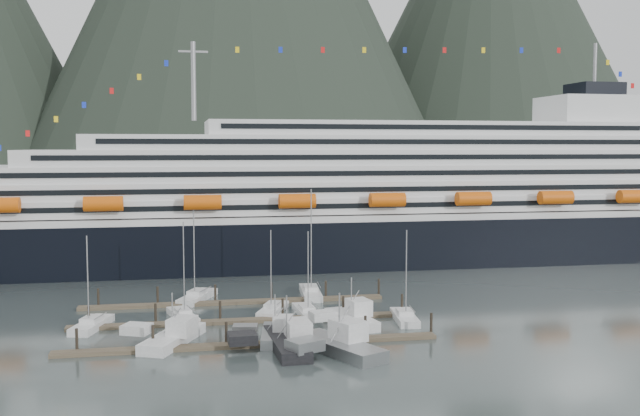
# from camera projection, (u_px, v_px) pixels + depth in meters

# --- Properties ---
(ground) EXTENTS (1600.00, 1600.00, 0.00)m
(ground) POSITION_uv_depth(u_px,v_px,m) (280.00, 326.00, 104.15)
(ground) COLOR #475452
(ground) RESTS_ON ground
(cruise_ship) EXTENTS (210.00, 30.40, 50.30)m
(cruise_ship) POSITION_uv_depth(u_px,v_px,m) (382.00, 206.00, 162.63)
(cruise_ship) COLOR black
(cruise_ship) RESTS_ON ground
(dock_near) EXTENTS (48.18, 2.28, 3.20)m
(dock_near) POSITION_uv_depth(u_px,v_px,m) (252.00, 344.00, 93.46)
(dock_near) COLOR #473A2D
(dock_near) RESTS_ON ground
(dock_mid) EXTENTS (48.18, 2.28, 3.20)m
(dock_mid) POSITION_uv_depth(u_px,v_px,m) (242.00, 320.00, 106.18)
(dock_mid) COLOR #473A2D
(dock_mid) RESTS_ON ground
(dock_far) EXTENTS (48.18, 2.28, 3.20)m
(dock_far) POSITION_uv_depth(u_px,v_px,m) (235.00, 302.00, 118.90)
(dock_far) COLOR #473A2D
(dock_far) RESTS_ON ground
(sailboat_a) EXTENTS (5.44, 10.19, 13.48)m
(sailboat_a) POSITION_uv_depth(u_px,v_px,m) (92.00, 326.00, 102.55)
(sailboat_a) COLOR silver
(sailboat_a) RESTS_ON ground
(sailboat_b) EXTENTS (4.80, 9.92, 14.67)m
(sailboat_b) POSITION_uv_depth(u_px,v_px,m) (183.00, 316.00, 108.45)
(sailboat_b) COLOR silver
(sailboat_b) RESTS_ON ground
(sailboat_c) EXTENTS (6.10, 9.91, 13.10)m
(sailboat_c) POSITION_uv_depth(u_px,v_px,m) (273.00, 310.00, 112.31)
(sailboat_c) COLOR silver
(sailboat_c) RESTS_ON ground
(sailboat_d) EXTENTS (2.87, 10.61, 13.08)m
(sailboat_d) POSITION_uv_depth(u_px,v_px,m) (307.00, 313.00, 110.62)
(sailboat_d) COLOR silver
(sailboat_d) RESTS_ON ground
(sailboat_e) EXTENTS (7.11, 11.37, 15.32)m
(sailboat_e) POSITION_uv_depth(u_px,v_px,m) (197.00, 297.00, 121.64)
(sailboat_e) COLOR silver
(sailboat_e) RESTS_ON ground
(sailboat_g) EXTENTS (4.02, 12.16, 18.54)m
(sailboat_g) POSITION_uv_depth(u_px,v_px,m) (311.00, 293.00, 125.19)
(sailboat_g) COLOR silver
(sailboat_g) RESTS_ON ground
(sailboat_h) EXTENTS (4.01, 9.93, 13.72)m
(sailboat_h) POSITION_uv_depth(u_px,v_px,m) (405.00, 318.00, 107.09)
(sailboat_h) COLOR silver
(sailboat_h) RESTS_ON ground
(trawler_a) EXTENTS (11.02, 13.39, 7.19)m
(trawler_a) POSITION_uv_depth(u_px,v_px,m) (172.00, 336.00, 94.76)
(trawler_a) COLOR silver
(trawler_a) RESTS_ON ground
(trawler_b) EXTENTS (8.05, 10.54, 6.56)m
(trawler_b) POSITION_uv_depth(u_px,v_px,m) (274.00, 334.00, 96.39)
(trawler_b) COLOR gray
(trawler_b) RESTS_ON ground
(trawler_c) EXTENTS (10.20, 14.50, 7.36)m
(trawler_c) POSITION_uv_depth(u_px,v_px,m) (285.00, 342.00, 92.22)
(trawler_c) COLOR black
(trawler_c) RESTS_ON ground
(trawler_d) EXTENTS (11.82, 14.00, 8.14)m
(trawler_d) POSITION_uv_depth(u_px,v_px,m) (338.00, 345.00, 90.29)
(trawler_d) COLOR gray
(trawler_d) RESTS_ON ground
(trawler_e) EXTENTS (9.04, 11.79, 7.35)m
(trawler_e) POSITION_uv_depth(u_px,v_px,m) (350.00, 318.00, 104.90)
(trawler_e) COLOR silver
(trawler_e) RESTS_ON ground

